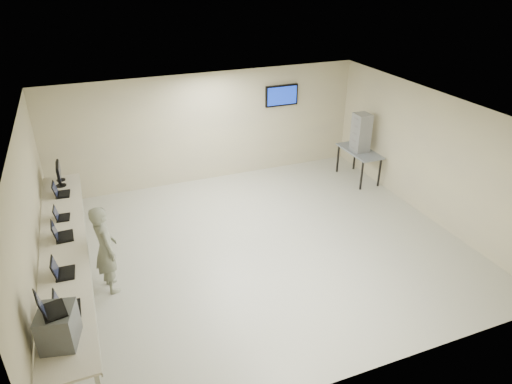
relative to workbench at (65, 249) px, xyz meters
name	(u,v)px	position (x,y,z in m)	size (l,w,h in m)	color
room	(260,183)	(3.62, 0.06, 0.58)	(8.01, 7.01, 2.81)	beige
workbench	(65,249)	(0.00, 0.00, 0.00)	(0.76, 6.00, 0.90)	beige
equipment_box	(58,327)	(-0.06, -2.31, 0.33)	(0.43, 0.49, 0.51)	slate
laptop_on_box	(48,308)	(-0.12, -2.31, 0.65)	(0.36, 0.41, 0.28)	black
laptop_0	(64,307)	(-0.01, -1.73, 0.15)	(0.33, 0.40, 0.31)	black
laptop_1	(61,271)	(-0.05, -0.84, 0.15)	(0.33, 0.39, 0.29)	black
laptop_2	(60,234)	(-0.04, 0.28, 0.15)	(0.33, 0.40, 0.31)	black
laptop_3	(60,216)	(-0.04, 0.99, 0.14)	(0.28, 0.33, 0.25)	black
laptop_4	(59,192)	(-0.04, 2.00, 0.15)	(0.33, 0.39, 0.29)	black
monitor_near	(59,174)	(-0.01, 2.45, 0.36)	(0.21, 0.48, 0.48)	black
monitor_far	(59,170)	(-0.01, 2.75, 0.33)	(0.19, 0.43, 0.42)	black
soldier	(106,249)	(0.65, -0.24, 0.00)	(0.60, 0.39, 1.64)	#616951
side_table	(359,153)	(7.19, 2.01, -0.09)	(0.63, 1.35, 0.81)	slate
storage_bins	(361,133)	(7.17, 2.01, 0.48)	(0.37, 0.41, 0.98)	gray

